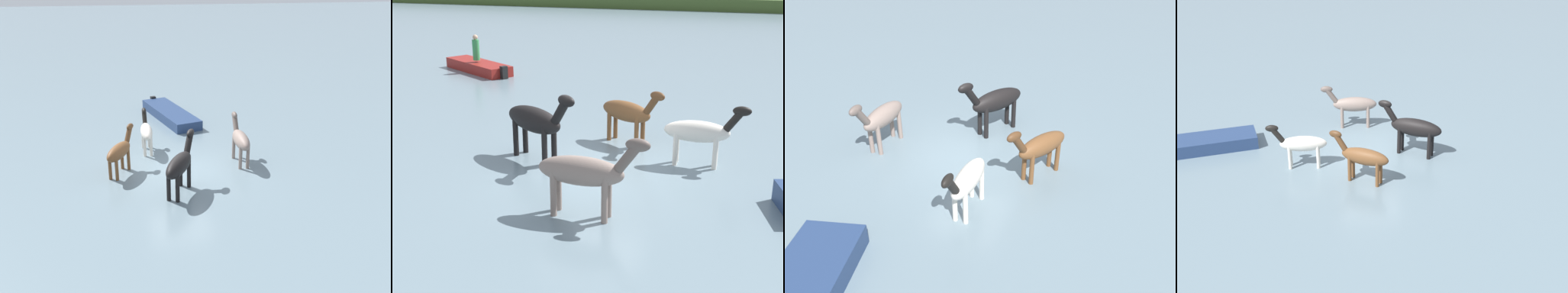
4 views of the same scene
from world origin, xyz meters
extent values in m
plane|color=slate|center=(0.00, 0.00, 0.00)|extent=(174.20, 174.20, 0.00)
ellipsoid|color=black|center=(-1.78, 0.28, 1.12)|extent=(2.08, 1.48, 0.69)
cylinder|color=black|center=(-1.16, 0.14, 0.56)|extent=(0.15, 0.15, 1.12)
cylinder|color=black|center=(-1.31, -0.15, 0.56)|extent=(0.15, 0.15, 1.12)
cylinder|color=black|center=(-2.24, 0.71, 0.56)|extent=(0.15, 0.15, 1.12)
cylinder|color=black|center=(-2.39, 0.42, 0.56)|extent=(0.15, 0.15, 1.12)
cylinder|color=black|center=(-0.82, -0.23, 1.57)|extent=(0.66, 0.50, 0.75)
ellipsoid|color=black|center=(-0.63, -0.33, 1.88)|extent=(0.60, 0.47, 0.30)
ellipsoid|color=gray|center=(0.49, -2.61, 1.04)|extent=(1.88, 0.57, 0.63)
cylinder|color=gray|center=(1.05, -2.47, 0.52)|extent=(0.14, 0.14, 1.04)
cylinder|color=gray|center=(1.05, -2.77, 0.52)|extent=(0.14, 0.14, 1.04)
cylinder|color=gray|center=(-0.07, -2.46, 0.52)|extent=(0.14, 0.14, 1.04)
cylinder|color=gray|center=(-0.07, -2.76, 0.52)|extent=(0.14, 0.14, 1.04)
cylinder|color=#63544C|center=(1.48, -2.62, 1.45)|extent=(0.58, 0.22, 0.69)
ellipsoid|color=#63544C|center=(1.68, -2.62, 1.73)|extent=(0.51, 0.22, 0.28)
ellipsoid|color=brown|center=(0.25, 2.35, 0.97)|extent=(1.80, 1.26, 0.59)
cylinder|color=brown|center=(0.78, 2.24, 0.48)|extent=(0.13, 0.13, 0.97)
cylinder|color=brown|center=(0.65, 1.99, 0.48)|extent=(0.13, 0.13, 0.97)
cylinder|color=brown|center=(-0.15, 2.72, 0.48)|extent=(0.13, 0.13, 0.97)
cylinder|color=brown|center=(-0.28, 2.47, 0.48)|extent=(0.13, 0.13, 0.97)
cylinder|color=#50311A|center=(1.08, 1.93, 1.35)|extent=(0.57, 0.43, 0.65)
ellipsoid|color=#50311A|center=(1.24, 1.84, 1.62)|extent=(0.52, 0.40, 0.26)
ellipsoid|color=silver|center=(2.44, 1.11, 0.94)|extent=(1.71, 0.52, 0.57)
cylinder|color=silver|center=(2.95, 1.26, 0.47)|extent=(0.13, 0.13, 0.94)
cylinder|color=silver|center=(2.95, 0.98, 0.47)|extent=(0.13, 0.13, 0.94)
cylinder|color=silver|center=(1.92, 1.25, 0.47)|extent=(0.13, 0.13, 0.94)
cylinder|color=silver|center=(1.92, 0.97, 0.47)|extent=(0.13, 0.13, 0.94)
cylinder|color=black|center=(3.34, 1.12, 1.31)|extent=(0.52, 0.20, 0.63)
ellipsoid|color=black|center=(3.52, 1.12, 1.57)|extent=(0.47, 0.20, 0.25)
camera|label=1|loc=(-16.32, 2.25, 7.62)|focal=41.79mm
camera|label=2|loc=(3.78, -12.61, 5.27)|focal=50.32mm
camera|label=3|loc=(9.72, 4.45, 6.51)|focal=37.24mm
camera|label=4|loc=(0.79, 17.57, 8.57)|focal=45.78mm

